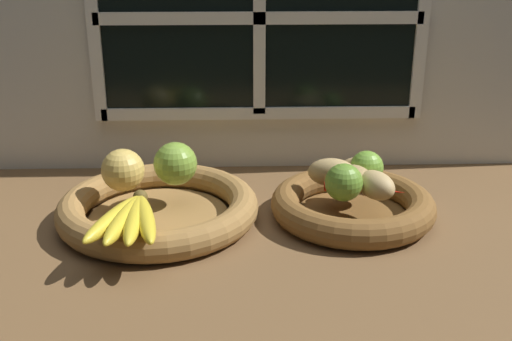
{
  "coord_description": "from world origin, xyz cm",
  "views": [
    {
      "loc": [
        -4.68,
        -92.21,
        44.99
      ],
      "look_at": [
        -1.5,
        2.41,
        8.97
      ],
      "focal_mm": 42.48,
      "sensor_mm": 36.0,
      "label": 1
    }
  ],
  "objects_px": {
    "lime_near": "(344,182)",
    "chili_pepper": "(365,189)",
    "fruit_bowl_left": "(159,208)",
    "potato_oblong": "(332,172)",
    "apple_golden_left": "(123,170)",
    "lime_far": "(367,167)",
    "fruit_bowl_right": "(352,205)",
    "potato_large": "(354,179)",
    "potato_small": "(376,185)",
    "potato_back": "(360,170)",
    "apple_green_back": "(175,164)",
    "banana_bunch_front": "(130,218)"
  },
  "relations": [
    {
      "from": "fruit_bowl_right",
      "to": "chili_pepper",
      "type": "height_order",
      "value": "chili_pepper"
    },
    {
      "from": "apple_green_back",
      "to": "lime_far",
      "type": "distance_m",
      "value": 0.33
    },
    {
      "from": "lime_far",
      "to": "fruit_bowl_left",
      "type": "bearing_deg",
      "value": -174.22
    },
    {
      "from": "banana_bunch_front",
      "to": "chili_pepper",
      "type": "bearing_deg",
      "value": 16.11
    },
    {
      "from": "potato_back",
      "to": "potato_small",
      "type": "bearing_deg",
      "value": -81.03
    },
    {
      "from": "apple_golden_left",
      "to": "fruit_bowl_right",
      "type": "bearing_deg",
      "value": -2.72
    },
    {
      "from": "lime_far",
      "to": "banana_bunch_front",
      "type": "bearing_deg",
      "value": -157.62
    },
    {
      "from": "potato_small",
      "to": "potato_large",
      "type": "xyz_separation_m",
      "value": [
        -0.03,
        0.03,
        -0.0
      ]
    },
    {
      "from": "banana_bunch_front",
      "to": "lime_far",
      "type": "bearing_deg",
      "value": 22.38
    },
    {
      "from": "apple_golden_left",
      "to": "banana_bunch_front",
      "type": "distance_m",
      "value": 0.15
    },
    {
      "from": "potato_large",
      "to": "potato_small",
      "type": "bearing_deg",
      "value": -45.0
    },
    {
      "from": "potato_oblong",
      "to": "apple_green_back",
      "type": "bearing_deg",
      "value": 176.38
    },
    {
      "from": "fruit_bowl_right",
      "to": "potato_large",
      "type": "xyz_separation_m",
      "value": [
        0.0,
        0.0,
        0.05
      ]
    },
    {
      "from": "apple_golden_left",
      "to": "lime_far",
      "type": "xyz_separation_m",
      "value": [
        0.42,
        0.02,
        -0.01
      ]
    },
    {
      "from": "apple_golden_left",
      "to": "chili_pepper",
      "type": "xyz_separation_m",
      "value": [
        0.41,
        -0.03,
        -0.03
      ]
    },
    {
      "from": "potato_back",
      "to": "lime_far",
      "type": "height_order",
      "value": "lime_far"
    },
    {
      "from": "potato_back",
      "to": "lime_far",
      "type": "relative_size",
      "value": 1.26
    },
    {
      "from": "fruit_bowl_right",
      "to": "apple_green_back",
      "type": "bearing_deg",
      "value": 171.88
    },
    {
      "from": "fruit_bowl_right",
      "to": "potato_large",
      "type": "relative_size",
      "value": 4.23
    },
    {
      "from": "fruit_bowl_right",
      "to": "apple_green_back",
      "type": "xyz_separation_m",
      "value": [
        -0.31,
        0.04,
        0.06
      ]
    },
    {
      "from": "fruit_bowl_right",
      "to": "apple_golden_left",
      "type": "height_order",
      "value": "apple_golden_left"
    },
    {
      "from": "fruit_bowl_left",
      "to": "potato_back",
      "type": "height_order",
      "value": "potato_back"
    },
    {
      "from": "potato_small",
      "to": "apple_golden_left",
      "type": "bearing_deg",
      "value": 173.41
    },
    {
      "from": "apple_golden_left",
      "to": "potato_back",
      "type": "relative_size",
      "value": 0.99
    },
    {
      "from": "fruit_bowl_left",
      "to": "fruit_bowl_right",
      "type": "bearing_deg",
      "value": 0.0
    },
    {
      "from": "apple_green_back",
      "to": "fruit_bowl_right",
      "type": "bearing_deg",
      "value": -8.12
    },
    {
      "from": "fruit_bowl_left",
      "to": "chili_pepper",
      "type": "xyz_separation_m",
      "value": [
        0.35,
        -0.01,
        0.04
      ]
    },
    {
      "from": "apple_green_back",
      "to": "potato_large",
      "type": "xyz_separation_m",
      "value": [
        0.31,
        -0.04,
        -0.01
      ]
    },
    {
      "from": "potato_back",
      "to": "banana_bunch_front",
      "type": "bearing_deg",
      "value": -156.48
    },
    {
      "from": "lime_near",
      "to": "chili_pepper",
      "type": "xyz_separation_m",
      "value": [
        0.04,
        0.02,
        -0.02
      ]
    },
    {
      "from": "apple_golden_left",
      "to": "lime_near",
      "type": "relative_size",
      "value": 1.17
    },
    {
      "from": "fruit_bowl_right",
      "to": "lime_far",
      "type": "bearing_deg",
      "value": 52.13
    },
    {
      "from": "fruit_bowl_right",
      "to": "chili_pepper",
      "type": "xyz_separation_m",
      "value": [
        0.02,
        -0.01,
        0.04
      ]
    },
    {
      "from": "fruit_bowl_right",
      "to": "lime_near",
      "type": "relative_size",
      "value": 4.51
    },
    {
      "from": "apple_golden_left",
      "to": "potato_large",
      "type": "bearing_deg",
      "value": -2.72
    },
    {
      "from": "lime_far",
      "to": "chili_pepper",
      "type": "distance_m",
      "value": 0.06
    },
    {
      "from": "potato_oblong",
      "to": "lime_far",
      "type": "relative_size",
      "value": 1.41
    },
    {
      "from": "fruit_bowl_left",
      "to": "fruit_bowl_right",
      "type": "relative_size",
      "value": 1.21
    },
    {
      "from": "banana_bunch_front",
      "to": "chili_pepper",
      "type": "distance_m",
      "value": 0.39
    },
    {
      "from": "apple_golden_left",
      "to": "lime_far",
      "type": "height_order",
      "value": "apple_golden_left"
    },
    {
      "from": "potato_back",
      "to": "lime_far",
      "type": "xyz_separation_m",
      "value": [
        0.01,
        -0.0,
        0.01
      ]
    },
    {
      "from": "fruit_bowl_left",
      "to": "potato_oblong",
      "type": "bearing_deg",
      "value": 5.05
    },
    {
      "from": "potato_oblong",
      "to": "lime_near",
      "type": "xyz_separation_m",
      "value": [
        0.01,
        -0.06,
        0.01
      ]
    },
    {
      "from": "apple_green_back",
      "to": "potato_large",
      "type": "distance_m",
      "value": 0.31
    },
    {
      "from": "apple_green_back",
      "to": "lime_near",
      "type": "xyz_separation_m",
      "value": [
        0.28,
        -0.08,
        -0.01
      ]
    },
    {
      "from": "apple_golden_left",
      "to": "lime_far",
      "type": "distance_m",
      "value": 0.42
    },
    {
      "from": "fruit_bowl_right",
      "to": "banana_bunch_front",
      "type": "xyz_separation_m",
      "value": [
        -0.36,
        -0.12,
        0.04
      ]
    },
    {
      "from": "apple_green_back",
      "to": "potato_back",
      "type": "height_order",
      "value": "apple_green_back"
    },
    {
      "from": "fruit_bowl_left",
      "to": "apple_green_back",
      "type": "relative_size",
      "value": 4.51
    },
    {
      "from": "fruit_bowl_left",
      "to": "lime_far",
      "type": "distance_m",
      "value": 0.37
    }
  ]
}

